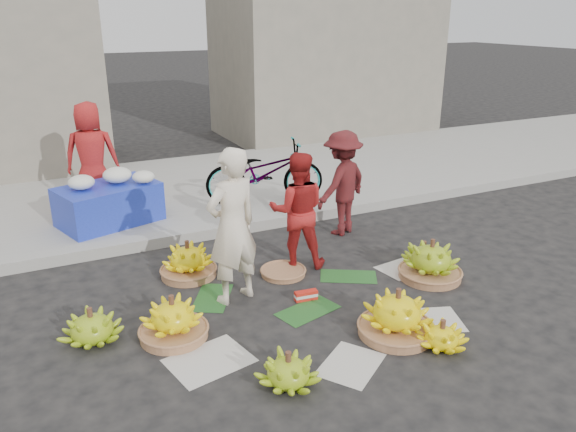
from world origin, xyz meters
name	(u,v)px	position (x,y,z in m)	size (l,w,h in m)	color
ground	(307,300)	(0.00, 0.00, 0.00)	(80.00, 80.00, 0.00)	black
curb	(235,227)	(0.00, 2.20, 0.07)	(40.00, 0.25, 0.15)	gray
sidewalk	(191,188)	(0.00, 4.30, 0.06)	(40.00, 4.00, 0.12)	gray
building_right	(325,30)	(4.50, 7.70, 2.50)	(5.00, 3.00, 5.00)	gray
newspaper_scatter	(346,337)	(0.00, -0.80, 0.00)	(3.20, 1.80, 0.00)	beige
banana_leaves	(291,294)	(-0.10, 0.20, 0.00)	(2.00, 1.00, 0.00)	#194D1C
banana_bunch_0	(173,320)	(-1.48, -0.08, 0.19)	(0.64, 0.64, 0.44)	#915D3C
banana_bunch_1	(288,371)	(-0.82, -1.21, 0.14)	(0.64, 0.64, 0.32)	#75A016
banana_bunch_2	(397,315)	(0.45, -0.96, 0.21)	(0.83, 0.83, 0.49)	#915D3C
banana_bunch_3	(442,336)	(0.69, -1.33, 0.12)	(0.49, 0.49, 0.29)	#FFEA0C
banana_bunch_4	(431,261)	(1.54, -0.13, 0.21)	(0.83, 0.83, 0.48)	#915D3C
banana_bunch_5	(423,255)	(1.67, 0.17, 0.14)	(0.52, 0.52, 0.32)	#75A016
banana_bunch_6	(92,327)	(-2.18, 0.19, 0.15)	(0.65, 0.65, 0.35)	#75A016
banana_bunch_7	(188,261)	(-0.98, 1.14, 0.19)	(0.64, 0.64, 0.44)	#915D3C
basket_spare	(283,272)	(0.04, 0.68, 0.03)	(0.52, 0.52, 0.06)	#915D3C
incense_stack	(306,295)	(-0.01, 0.02, 0.06)	(0.25, 0.08, 0.10)	red
vendor_cream	(232,227)	(-0.69, 0.38, 0.84)	(0.61, 0.40, 1.67)	#F6E8CF
vendor_red	(297,210)	(0.31, 0.86, 0.71)	(0.69, 0.53, 1.41)	red
man_striped	(342,183)	(1.34, 1.55, 0.72)	(0.93, 0.54, 1.44)	maroon
flower_table	(109,201)	(-1.54, 3.02, 0.43)	(1.49, 1.17, 0.76)	#1B2DB4
grey_bucket	(77,216)	(-1.98, 3.09, 0.27)	(0.27, 0.27, 0.31)	slate
flower_vendor	(92,155)	(-1.61, 3.85, 0.91)	(0.78, 0.51, 1.59)	red
bicycle	(265,172)	(0.78, 2.92, 0.60)	(1.82, 0.63, 0.96)	gray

